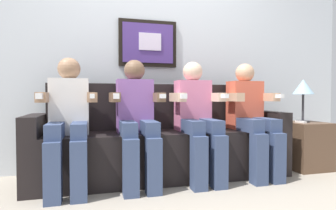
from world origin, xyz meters
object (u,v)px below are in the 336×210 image
object	(u,v)px
person_right_center	(197,115)
table_lamp	(303,89)
person_leftmost	(68,117)
person_left_center	(137,116)
person_rightmost	(251,114)
spare_remote_on_table	(301,122)
couch	(163,145)
side_table_right	(306,145)

from	to	relation	value
person_right_center	table_lamp	distance (m)	1.27
person_leftmost	table_lamp	distance (m)	2.39
person_left_center	person_rightmost	world-z (taller)	same
spare_remote_on_table	person_leftmost	bearing A→B (deg)	-179.27
couch	side_table_right	distance (m)	1.56
person_left_center	table_lamp	bearing A→B (deg)	2.56
person_leftmost	spare_remote_on_table	size ratio (longest dim) A/B	8.54
person_rightmost	table_lamp	world-z (taller)	person_rightmost
person_right_center	side_table_right	size ratio (longest dim) A/B	2.22
person_rightmost	side_table_right	world-z (taller)	person_rightmost
couch	person_rightmost	world-z (taller)	person_rightmost
person_rightmost	side_table_right	bearing A→B (deg)	4.95
person_left_center	person_rightmost	distance (m)	1.13
person_leftmost	person_left_center	xyz separation A→B (m)	(0.56, 0.00, 0.00)
table_lamp	side_table_right	bearing A→B (deg)	-35.59
table_lamp	person_right_center	bearing A→B (deg)	-176.28
person_rightmost	couch	bearing A→B (deg)	168.76
person_left_center	person_right_center	size ratio (longest dim) A/B	1.00
couch	person_right_center	distance (m)	0.44
couch	table_lamp	xyz separation A→B (m)	(1.53, -0.09, 0.55)
person_rightmost	spare_remote_on_table	bearing A→B (deg)	2.70
couch	side_table_right	xyz separation A→B (m)	(1.55, -0.11, -0.06)
side_table_right	person_rightmost	bearing A→B (deg)	-175.05
table_lamp	person_leftmost	bearing A→B (deg)	-178.05
couch	person_right_center	xyz separation A→B (m)	(0.28, -0.17, 0.29)
person_leftmost	side_table_right	distance (m)	2.43
person_rightmost	side_table_right	xyz separation A→B (m)	(0.71, 0.06, -0.36)
person_rightmost	spare_remote_on_table	distance (m)	0.62
couch	person_right_center	size ratio (longest dim) A/B	2.17
couch	spare_remote_on_table	xyz separation A→B (m)	(1.46, -0.14, 0.20)
person_left_center	spare_remote_on_table	size ratio (longest dim) A/B	8.54
couch	table_lamp	distance (m)	1.62
person_leftmost	person_rightmost	world-z (taller)	same
spare_remote_on_table	table_lamp	bearing A→B (deg)	36.93
person_rightmost	side_table_right	distance (m)	0.79
couch	person_leftmost	distance (m)	0.91
person_rightmost	side_table_right	size ratio (longest dim) A/B	2.22
person_right_center	person_rightmost	bearing A→B (deg)	0.05
table_lamp	spare_remote_on_table	xyz separation A→B (m)	(-0.07, -0.05, -0.35)
side_table_right	table_lamp	xyz separation A→B (m)	(-0.03, 0.02, 0.61)
person_right_center	person_leftmost	bearing A→B (deg)	180.00
side_table_right	spare_remote_on_table	xyz separation A→B (m)	(-0.10, -0.03, 0.26)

